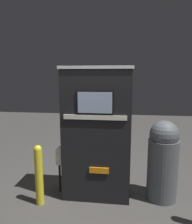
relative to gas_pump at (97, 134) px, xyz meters
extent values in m
plane|color=#423F3D|center=(0.00, -0.22, -0.96)|extent=(14.00, 14.00, 0.00)
cube|color=black|center=(0.00, 0.00, -0.51)|extent=(0.97, 0.44, 0.91)
cube|color=black|center=(0.00, 0.00, 0.43)|extent=(0.97, 0.44, 0.97)
cube|color=silver|center=(0.00, 0.00, 0.94)|extent=(1.00, 0.47, 0.04)
cube|color=black|center=(0.00, -0.23, 0.48)|extent=(0.49, 0.01, 0.31)
cube|color=#9EB2D1|center=(0.00, -0.23, 0.48)|extent=(0.45, 0.01, 0.28)
cube|color=silver|center=(0.00, -0.23, 0.28)|extent=(0.85, 0.02, 0.06)
cube|color=orange|center=(0.06, -0.23, -0.46)|extent=(0.27, 0.02, 0.08)
cube|color=silver|center=(-0.52, -0.09, -0.32)|extent=(0.09, 0.20, 0.22)
cylinder|color=black|center=(-0.52, -0.15, -0.65)|extent=(0.03, 0.03, 0.43)
cylinder|color=yellow|center=(-0.77, -0.33, -0.56)|extent=(0.11, 0.11, 0.81)
sphere|color=yellow|center=(-0.77, -0.33, -0.16)|extent=(0.11, 0.11, 0.11)
cylinder|color=#51565B|center=(0.96, 0.03, -0.52)|extent=(0.43, 0.43, 0.89)
sphere|color=#51565B|center=(0.96, 0.03, 0.00)|extent=(0.41, 0.41, 0.41)
camera|label=1|loc=(0.38, -3.04, 0.85)|focal=35.00mm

